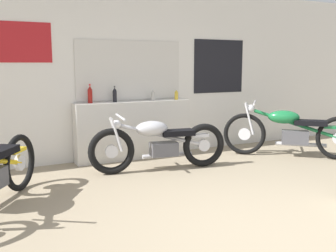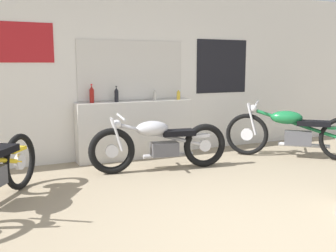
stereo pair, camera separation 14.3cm
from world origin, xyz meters
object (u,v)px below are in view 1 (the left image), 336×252
(motorcycle_green, at_px, (291,131))
(motorcycle_silver, at_px, (159,143))
(bottle_center, at_px, (153,95))
(bottle_right_center, at_px, (176,95))
(bottle_left_center, at_px, (115,95))
(bottle_leftmost, at_px, (90,95))

(motorcycle_green, xyz_separation_m, motorcycle_silver, (-2.31, 0.23, -0.04))
(bottle_center, height_order, motorcycle_green, bottle_center)
(bottle_right_center, bearing_deg, bottle_left_center, 176.78)
(bottle_leftmost, xyz_separation_m, bottle_right_center, (1.46, -0.09, -0.05))
(bottle_leftmost, bearing_deg, motorcycle_green, -20.34)
(bottle_right_center, bearing_deg, motorcycle_green, -33.26)
(bottle_left_center, height_order, bottle_right_center, bottle_left_center)
(motorcycle_green, bearing_deg, bottle_center, 151.77)
(bottle_right_center, relative_size, motorcycle_green, 0.11)
(bottle_leftmost, height_order, bottle_right_center, bottle_leftmost)
(motorcycle_green, relative_size, motorcycle_silver, 0.84)
(bottle_center, distance_m, motorcycle_green, 2.36)
(bottle_leftmost, distance_m, bottle_center, 1.05)
(bottle_left_center, bearing_deg, motorcycle_silver, -67.51)
(motorcycle_silver, bearing_deg, motorcycle_green, -5.71)
(bottle_center, relative_size, motorcycle_silver, 0.10)
(bottle_left_center, distance_m, bottle_center, 0.65)
(bottle_leftmost, xyz_separation_m, motorcycle_green, (3.06, -1.13, -0.63))
(bottle_right_center, height_order, motorcycle_green, bottle_right_center)
(bottle_leftmost, xyz_separation_m, bottle_left_center, (0.39, -0.03, -0.02))
(bottle_left_center, height_order, motorcycle_silver, bottle_left_center)
(motorcycle_green, bearing_deg, bottle_right_center, 146.74)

